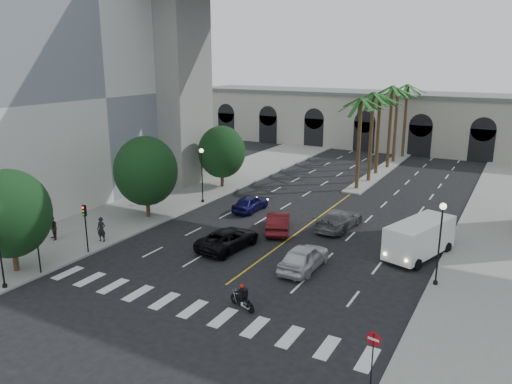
% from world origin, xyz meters
% --- Properties ---
extents(ground, '(140.00, 140.00, 0.00)m').
position_xyz_m(ground, '(0.00, 0.00, 0.00)').
color(ground, black).
rests_on(ground, ground).
extents(sidewalk_left, '(8.00, 100.00, 0.15)m').
position_xyz_m(sidewalk_left, '(-15.00, 15.00, 0.07)').
color(sidewalk_left, gray).
rests_on(sidewalk_left, ground).
extents(sidewalk_right, '(8.00, 100.00, 0.15)m').
position_xyz_m(sidewalk_right, '(15.00, 15.00, 0.07)').
color(sidewalk_right, gray).
rests_on(sidewalk_right, ground).
extents(median, '(2.00, 24.00, 0.20)m').
position_xyz_m(median, '(0.00, 38.00, 0.10)').
color(median, gray).
rests_on(median, ground).
extents(building_left, '(16.50, 32.50, 20.60)m').
position_xyz_m(building_left, '(-27.00, 12.00, 10.31)').
color(building_left, silver).
rests_on(building_left, ground).
extents(pier_building, '(71.00, 10.50, 8.50)m').
position_xyz_m(pier_building, '(0.00, 55.00, 4.27)').
color(pier_building, '#BBB9A8').
rests_on(pier_building, ground).
extents(palm_a, '(3.20, 3.20, 10.30)m').
position_xyz_m(palm_a, '(0.00, 28.00, 9.10)').
color(palm_a, '#47331E').
rests_on(palm_a, ground).
extents(palm_b, '(3.20, 3.20, 10.60)m').
position_xyz_m(palm_b, '(0.10, 32.00, 9.37)').
color(palm_b, '#47331E').
rests_on(palm_b, ground).
extents(palm_c, '(3.20, 3.20, 10.10)m').
position_xyz_m(palm_c, '(-0.20, 36.00, 8.91)').
color(palm_c, '#47331E').
rests_on(palm_c, ground).
extents(palm_d, '(3.20, 3.20, 10.90)m').
position_xyz_m(palm_d, '(0.15, 40.00, 9.65)').
color(palm_d, '#47331E').
rests_on(palm_d, ground).
extents(palm_e, '(3.20, 3.20, 10.40)m').
position_xyz_m(palm_e, '(-0.10, 44.00, 9.19)').
color(palm_e, '#47331E').
rests_on(palm_e, ground).
extents(palm_f, '(3.20, 3.20, 10.70)m').
position_xyz_m(palm_f, '(0.20, 48.00, 9.46)').
color(palm_f, '#47331E').
rests_on(palm_f, ground).
extents(street_tree_near, '(5.20, 5.20, 6.89)m').
position_xyz_m(street_tree_near, '(-13.00, -3.00, 4.02)').
color(street_tree_near, '#382616').
rests_on(street_tree_near, ground).
extents(street_tree_mid, '(5.44, 5.44, 7.21)m').
position_xyz_m(street_tree_mid, '(-13.00, 10.00, 4.21)').
color(street_tree_mid, '#382616').
rests_on(street_tree_mid, ground).
extents(street_tree_far, '(5.04, 5.04, 6.68)m').
position_xyz_m(street_tree_far, '(-13.00, 22.00, 3.90)').
color(street_tree_far, '#382616').
rests_on(street_tree_far, ground).
extents(lamp_post_left_far, '(0.40, 0.40, 5.35)m').
position_xyz_m(lamp_post_left_far, '(-11.40, 16.00, 3.22)').
color(lamp_post_left_far, black).
rests_on(lamp_post_left_far, ground).
extents(lamp_post_right, '(0.40, 0.40, 5.35)m').
position_xyz_m(lamp_post_right, '(11.40, 8.00, 3.22)').
color(lamp_post_right, black).
rests_on(lamp_post_right, ground).
extents(traffic_signal_near, '(0.25, 0.18, 3.65)m').
position_xyz_m(traffic_signal_near, '(-11.30, -2.50, 2.51)').
color(traffic_signal_near, black).
rests_on(traffic_signal_near, ground).
extents(traffic_signal_far, '(0.25, 0.18, 3.65)m').
position_xyz_m(traffic_signal_far, '(-11.30, 1.50, 2.51)').
color(traffic_signal_far, black).
rests_on(traffic_signal_far, ground).
extents(motorcycle_rider, '(1.92, 0.86, 1.46)m').
position_xyz_m(motorcycle_rider, '(2.44, -0.10, 0.66)').
color(motorcycle_rider, black).
rests_on(motorcycle_rider, ground).
extents(car_a, '(2.04, 5.00, 1.70)m').
position_xyz_m(car_a, '(3.26, 6.51, 0.85)').
color(car_a, silver).
rests_on(car_a, ground).
extents(car_b, '(3.55, 5.26, 1.64)m').
position_xyz_m(car_b, '(-1.50, 12.32, 0.82)').
color(car_b, '#4F0F13').
rests_on(car_b, ground).
extents(car_c, '(3.06, 5.68, 1.52)m').
position_xyz_m(car_c, '(-3.08, 7.24, 0.76)').
color(car_c, black).
rests_on(car_c, ground).
extents(car_d, '(2.77, 5.77, 1.62)m').
position_xyz_m(car_d, '(2.54, 15.31, 0.81)').
color(car_d, slate).
rests_on(car_d, ground).
extents(car_e, '(1.86, 4.37, 1.47)m').
position_xyz_m(car_e, '(-6.19, 16.05, 0.74)').
color(car_e, '#110F47').
rests_on(car_e, ground).
extents(cargo_van, '(4.00, 6.51, 2.61)m').
position_xyz_m(cargo_van, '(9.48, 12.30, 1.45)').
color(cargo_van, white).
rests_on(cargo_van, ground).
extents(pedestrian_a, '(0.78, 0.61, 1.88)m').
position_xyz_m(pedestrian_a, '(-12.03, 3.59, 1.09)').
color(pedestrian_a, black).
rests_on(pedestrian_a, sidewalk_left).
extents(pedestrian_b, '(1.13, 1.03, 1.89)m').
position_xyz_m(pedestrian_b, '(-15.53, 2.01, 1.09)').
color(pedestrian_b, black).
rests_on(pedestrian_b, sidewalk_left).
extents(do_not_enter_sign, '(0.64, 0.13, 2.63)m').
position_xyz_m(do_not_enter_sign, '(10.69, -3.42, 1.91)').
color(do_not_enter_sign, black).
rests_on(do_not_enter_sign, ground).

